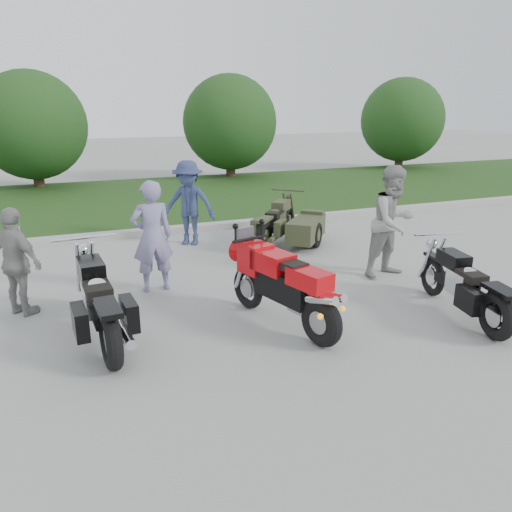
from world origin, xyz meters
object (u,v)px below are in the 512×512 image
object	(u,v)px
cruiser_right	(466,289)
person_stripe	(152,237)
cruiser_left	(99,305)
cruiser_sidecar	(293,227)
person_denim	(189,203)
sportbike_red	(284,284)
person_back	(17,262)
person_grey	(393,222)

from	to	relation	value
cruiser_right	person_stripe	world-z (taller)	person_stripe
cruiser_left	cruiser_right	world-z (taller)	cruiser_left
person_stripe	cruiser_right	bearing A→B (deg)	143.48
cruiser_right	cruiser_sidecar	world-z (taller)	cruiser_sidecar
cruiser_sidecar	person_stripe	size ratio (longest dim) A/B	1.14
cruiser_left	person_denim	size ratio (longest dim) A/B	1.39
cruiser_left	person_denim	distance (m)	4.62
sportbike_red	cruiser_sidecar	world-z (taller)	sportbike_red
cruiser_right	person_stripe	xyz separation A→B (m)	(-3.89, 2.70, 0.46)
person_stripe	person_back	bearing A→B (deg)	6.28
person_stripe	person_denim	size ratio (longest dim) A/B	1.00
cruiser_left	person_stripe	xyz separation A→B (m)	(0.97, 1.57, 0.41)
person_back	sportbike_red	bearing A→B (deg)	-159.74
person_stripe	person_grey	distance (m)	4.08
person_stripe	person_denim	world-z (taller)	person_stripe
person_grey	person_denim	size ratio (longest dim) A/B	1.08
sportbike_red	cruiser_left	distance (m)	2.40
cruiser_left	person_back	distance (m)	1.65
cruiser_left	person_back	size ratio (longest dim) A/B	1.59
person_back	person_denim	bearing A→B (deg)	-90.92
person_grey	cruiser_sidecar	bearing A→B (deg)	96.86
sportbike_red	person_denim	world-z (taller)	person_denim
cruiser_left	person_grey	world-z (taller)	person_grey
cruiser_right	person_stripe	size ratio (longest dim) A/B	1.22
person_grey	person_denim	world-z (taller)	person_grey
cruiser_sidecar	person_stripe	bearing A→B (deg)	-111.75
person_stripe	cruiser_left	bearing A→B (deg)	56.37
person_back	person_grey	bearing A→B (deg)	-136.87
cruiser_sidecar	person_denim	world-z (taller)	person_denim
cruiser_left	person_grey	size ratio (longest dim) A/B	1.29
cruiser_right	person_back	world-z (taller)	person_back
cruiser_right	cruiser_sidecar	bearing A→B (deg)	109.50
sportbike_red	person_stripe	size ratio (longest dim) A/B	1.19
person_grey	person_back	xyz separation A→B (m)	(-5.96, 0.51, -0.18)
person_grey	person_denim	distance (m)	4.30
sportbike_red	person_stripe	world-z (taller)	person_stripe
cruiser_left	person_grey	xyz separation A→B (m)	(4.98, 0.78, 0.48)
person_back	person_stripe	bearing A→B (deg)	-123.93
person_stripe	person_back	size ratio (longest dim) A/B	1.15
sportbike_red	cruiser_sidecar	bearing A→B (deg)	46.65
cruiser_sidecar	person_grey	world-z (taller)	person_grey
person_denim	cruiser_right	bearing A→B (deg)	-29.82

